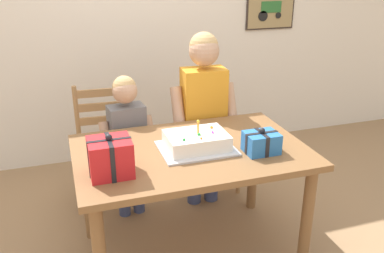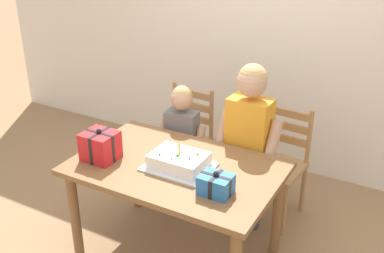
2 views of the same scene
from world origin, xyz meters
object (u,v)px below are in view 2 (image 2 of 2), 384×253
object	(u,v)px
gift_box_beside_cake	(216,184)
child_older	(249,133)
chair_left	(184,140)
child_younger	(182,136)
dining_table	(176,179)
chair_right	(277,163)
gift_box_red_large	(100,146)
birthday_cake	(179,161)

from	to	relation	value
gift_box_beside_cake	child_older	bearing A→B (deg)	97.41
chair_left	child_younger	size ratio (longest dim) A/B	0.85
dining_table	chair_right	distance (m)	0.96
gift_box_beside_cake	chair_left	world-z (taller)	chair_left
gift_box_red_large	chair_right	world-z (taller)	gift_box_red_large
dining_table	gift_box_beside_cake	distance (m)	0.45
chair_right	birthday_cake	bearing A→B (deg)	-115.15
gift_box_red_large	gift_box_beside_cake	world-z (taller)	gift_box_red_large
birthday_cake	gift_box_beside_cake	size ratio (longest dim) A/B	2.21
birthday_cake	child_older	world-z (taller)	child_older
chair_right	gift_box_red_large	bearing A→B (deg)	-132.71
dining_table	gift_box_beside_cake	size ratio (longest dim) A/B	6.96
dining_table	child_older	world-z (taller)	child_older
chair_right	child_younger	xyz separation A→B (m)	(-0.72, -0.27, 0.19)
gift_box_beside_cake	chair_right	bearing A→B (deg)	87.09
dining_table	gift_box_red_large	distance (m)	0.56
child_older	child_younger	size ratio (longest dim) A/B	1.25
dining_table	gift_box_beside_cake	bearing A→B (deg)	-24.07
dining_table	child_younger	size ratio (longest dim) A/B	1.29
birthday_cake	gift_box_red_large	bearing A→B (deg)	-163.79
dining_table	birthday_cake	size ratio (longest dim) A/B	3.15
birthday_cake	chair_right	distance (m)	1.00
child_older	gift_box_red_large	bearing A→B (deg)	-136.55
gift_box_beside_cake	dining_table	bearing A→B (deg)	155.93
dining_table	child_older	size ratio (longest dim) A/B	1.03
dining_table	child_younger	bearing A→B (deg)	116.74
child_younger	gift_box_red_large	bearing A→B (deg)	-105.82
gift_box_beside_cake	chair_left	bearing A→B (deg)	128.60
dining_table	gift_box_beside_cake	xyz separation A→B (m)	(0.38, -0.17, 0.16)
birthday_cake	gift_box_beside_cake	world-z (taller)	birthday_cake
chair_right	child_younger	distance (m)	0.79
gift_box_red_large	chair_left	distance (m)	1.08
child_younger	chair_left	bearing A→B (deg)	117.19
dining_table	birthday_cake	bearing A→B (deg)	-25.64
dining_table	chair_left	distance (m)	0.96
gift_box_red_large	child_older	bearing A→B (deg)	43.45
gift_box_red_large	chair_left	xyz separation A→B (m)	(0.07, 1.01, -0.38)
birthday_cake	chair_left	distance (m)	1.02
gift_box_beside_cake	gift_box_red_large	bearing A→B (deg)	179.93
gift_box_beside_cake	child_younger	bearing A→B (deg)	132.00
gift_box_beside_cake	chair_right	distance (m)	1.07
birthday_cake	chair_left	world-z (taller)	birthday_cake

